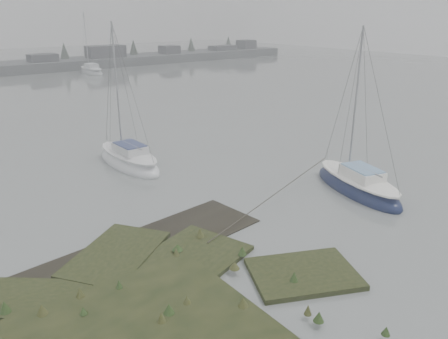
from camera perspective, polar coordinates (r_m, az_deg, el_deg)
ground at (r=40.87m, az=-23.64°, el=6.34°), size 160.00×160.00×0.00m
far_shoreline at (r=79.86m, az=-10.73°, el=14.12°), size 60.00×8.00×4.15m
sailboat_main at (r=22.71m, az=17.01°, el=-2.05°), size 3.50×6.31×8.47m
sailboat_white at (r=26.02m, az=-12.31°, el=1.17°), size 2.21×6.16×8.59m
sailboat_far_b at (r=67.72m, az=-16.93°, el=12.16°), size 2.20×6.53×9.19m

